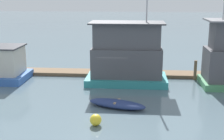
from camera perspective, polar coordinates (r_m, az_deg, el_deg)
ground_plane at (r=27.04m, az=0.17°, el=-2.36°), size 200.00×200.00×0.00m
dock_walkway at (r=29.66m, az=0.58°, el=-0.58°), size 33.80×2.00×0.30m
houseboat_teal at (r=26.58m, az=2.71°, el=2.60°), size 6.86×3.76×8.71m
dinghy_navy at (r=21.28m, az=0.91°, el=-6.22°), size 4.21×2.31×0.54m
mooring_post_far_left at (r=28.68m, az=14.98°, el=-0.06°), size 0.26×0.26×1.77m
buoy_yellow at (r=18.59m, az=-3.00°, el=-9.09°), size 0.70×0.70×0.70m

